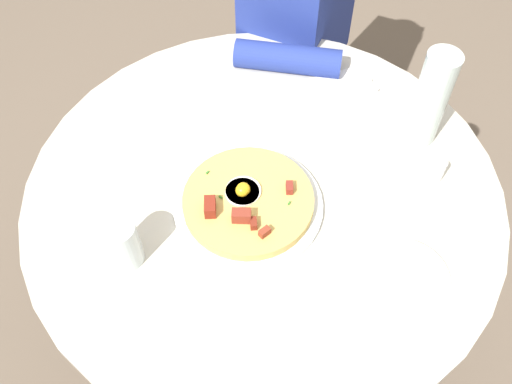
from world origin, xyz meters
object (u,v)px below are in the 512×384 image
breakfast_pizza (248,201)px  bread_plate (406,277)px  knife (337,87)px  water_glass (122,243)px  person_seated (296,57)px  water_bottle (431,99)px  dining_table (263,230)px  pizza_plate (248,206)px  fork (343,97)px  salt_shaker (438,170)px

breakfast_pizza → bread_plate: size_ratio=1.61×
knife → water_glass: 0.64m
person_seated → knife: person_seated is taller
person_seated → water_bottle: (0.35, 0.42, 0.32)m
bread_plate → person_seated: bearing=-145.7°
dining_table → bread_plate: (0.09, 0.33, 0.17)m
pizza_plate → fork: size_ratio=1.70×
bread_plate → breakfast_pizza: bearing=-94.7°
fork → water_bottle: 0.23m
knife → fork: bearing=-90.0°
person_seated → knife: (0.29, 0.21, 0.21)m
person_seated → breakfast_pizza: size_ratio=4.25×
dining_table → knife: (-0.34, 0.05, 0.17)m
person_seated → knife: bearing=35.6°
dining_table → pizza_plate: bearing=-9.1°
knife → water_bottle: bearing=-59.7°
knife → water_glass: bearing=-152.6°
pizza_plate → breakfast_pizza: size_ratio=1.15×
dining_table → person_seated: bearing=-165.8°
bread_plate → dining_table: bearing=-104.8°
breakfast_pizza → water_bottle: size_ratio=1.15×
breakfast_pizza → salt_shaker: breakfast_pizza is taller
dining_table → pizza_plate: (0.06, -0.01, 0.17)m
person_seated → breakfast_pizza: bearing=12.2°
dining_table → fork: (-0.32, 0.07, 0.17)m
dining_table → salt_shaker: size_ratio=17.58×
water_glass → salt_shaker: bearing=130.6°
person_seated → water_bottle: 0.64m
dining_table → water_bottle: water_bottle is taller
knife → water_glass: size_ratio=1.63×
salt_shaker → water_bottle: bearing=-149.4°
fork → salt_shaker: (0.15, 0.26, 0.02)m
bread_plate → water_glass: (0.17, -0.51, 0.05)m
breakfast_pizza → fork: 0.39m
dining_table → knife: knife is taller
dining_table → person_seated: 0.65m
breakfast_pizza → knife: (-0.40, 0.06, -0.02)m
person_seated → knife: size_ratio=6.31×
dining_table → knife: bearing=172.4°
fork → water_glass: 0.63m
water_glass → dining_table: bearing=145.8°
bread_plate → water_glass: bearing=-71.2°
water_bottle → knife: bearing=-107.3°
salt_shaker → breakfast_pizza: bearing=-55.7°
breakfast_pizza → person_seated: bearing=-167.8°
dining_table → water_glass: bearing=-34.2°
dining_table → fork: fork is taller
dining_table → person_seated: size_ratio=0.89×
breakfast_pizza → bread_plate: 0.34m
fork → knife: (-0.03, -0.02, 0.00)m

